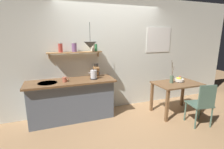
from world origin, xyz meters
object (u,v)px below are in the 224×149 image
dining_chair_near (202,103)px  electric_kettle (94,75)px  dining_table (177,88)px  fruit_bowl (179,80)px  coffee_mug_by_sink (65,79)px  pendant_lamp (90,45)px  twig_vase (172,79)px  knife_block (96,71)px

dining_chair_near → electric_kettle: bearing=149.2°
dining_table → electric_kettle: bearing=165.7°
fruit_bowl → electric_kettle: size_ratio=0.86×
coffee_mug_by_sink → pendant_lamp: pendant_lamp is taller
twig_vase → pendant_lamp: bearing=166.2°
electric_kettle → knife_block: size_ratio=0.79×
twig_vase → electric_kettle: twig_vase is taller
fruit_bowl → knife_block: size_ratio=0.68×
twig_vase → coffee_mug_by_sink: twig_vase is taller
electric_kettle → knife_block: knife_block is taller
electric_kettle → knife_block: (0.11, 0.20, 0.02)m
dining_table → electric_kettle: (-1.85, 0.47, 0.36)m
electric_kettle → coffee_mug_by_sink: bearing=-178.0°
pendant_lamp → knife_block: bearing=48.9°
dining_chair_near → knife_block: knife_block is taller
dining_chair_near → fruit_bowl: bearing=86.5°
dining_table → twig_vase: twig_vase is taller
twig_vase → pendant_lamp: 1.99m
dining_chair_near → fruit_bowl: dining_chair_near is taller
knife_block → dining_table: bearing=-21.2°
electric_kettle → dining_chair_near: bearing=-30.8°
dining_chair_near → coffee_mug_by_sink: coffee_mug_by_sink is taller
dining_chair_near → electric_kettle: 2.28m
coffee_mug_by_sink → pendant_lamp: bearing=4.0°
dining_chair_near → pendant_lamp: 2.54m
coffee_mug_by_sink → pendant_lamp: size_ratio=0.24×
knife_block → pendant_lamp: (-0.16, -0.19, 0.61)m
fruit_bowl → coffee_mug_by_sink: 2.60m
knife_block → dining_chair_near: bearing=-36.7°
electric_kettle → knife_block: 0.23m
knife_block → pendant_lamp: size_ratio=0.59×
electric_kettle → coffee_mug_by_sink: electric_kettle is taller
electric_kettle → pendant_lamp: (-0.06, 0.02, 0.63)m
dining_chair_near → fruit_bowl: size_ratio=4.30×
dining_chair_near → coffee_mug_by_sink: (-2.52, 1.12, 0.43)m
dining_table → electric_kettle: electric_kettle is taller
dining_table → pendant_lamp: (-1.90, 0.49, 0.99)m
dining_chair_near → electric_kettle: electric_kettle is taller
dining_table → dining_chair_near: (0.06, -0.67, -0.12)m
electric_kettle → knife_block: bearing=62.2°
fruit_bowl → coffee_mug_by_sink: bearing=171.3°
knife_block → coffee_mug_by_sink: bearing=-162.6°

